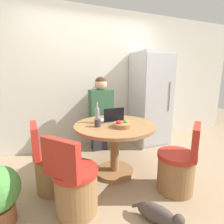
{
  "coord_description": "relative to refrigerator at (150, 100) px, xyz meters",
  "views": [
    {
      "loc": [
        -0.96,
        -1.85,
        1.39
      ],
      "look_at": [
        -0.06,
        0.37,
        0.88
      ],
      "focal_mm": 28.0,
      "sensor_mm": 36.0,
      "label": 1
    }
  ],
  "objects": [
    {
      "name": "bottle",
      "position": [
        -1.32,
        -0.64,
        -0.06
      ],
      "size": [
        0.06,
        0.06,
        0.29
      ],
      "color": "#9999A3",
      "rests_on": "dining_table"
    },
    {
      "name": "wall_back",
      "position": [
        -1.06,
        0.37,
        0.39
      ],
      "size": [
        7.0,
        0.06,
        2.6
      ],
      "color": "beige",
      "rests_on": "ground_plane"
    },
    {
      "name": "dining_table",
      "position": [
        -1.12,
        -0.81,
        -0.38
      ],
      "size": [
        1.11,
        1.11,
        0.73
      ],
      "color": "olive",
      "rests_on": "ground_plane"
    },
    {
      "name": "ground_plane",
      "position": [
        -1.06,
        -1.08,
        -0.91
      ],
      "size": [
        12.0,
        12.0,
        0.0
      ],
      "primitive_type": "plane",
      "color": "#9E8466"
    },
    {
      "name": "cat",
      "position": [
        -1.08,
        -1.78,
        -0.81
      ],
      "size": [
        0.34,
        0.44,
        0.19
      ],
      "rotation": [
        0.0,
        0.0,
        5.33
      ],
      "color": "#473D38",
      "rests_on": "ground_plane"
    },
    {
      "name": "refrigerator",
      "position": [
        0.0,
        0.0,
        0.0
      ],
      "size": [
        0.67,
        0.65,
        1.82
      ],
      "color": "silver",
      "rests_on": "ground_plane"
    },
    {
      "name": "fruit_bowl",
      "position": [
        -1.09,
        -0.98,
        -0.14
      ],
      "size": [
        0.24,
        0.24,
        0.1
      ],
      "color": "olive",
      "rests_on": "dining_table"
    },
    {
      "name": "chair_left_side",
      "position": [
        -1.97,
        -0.86,
        -0.62
      ],
      "size": [
        0.46,
        0.46,
        0.85
      ],
      "rotation": [
        0.0,
        0.0,
        1.63
      ],
      "color": "olive",
      "rests_on": "ground_plane"
    },
    {
      "name": "laptop",
      "position": [
        -1.1,
        -0.67,
        -0.13
      ],
      "size": [
        0.3,
        0.24,
        0.21
      ],
      "rotation": [
        0.0,
        0.0,
        3.14
      ],
      "color": "#B7B7BC",
      "rests_on": "dining_table"
    },
    {
      "name": "chair_near_right_corner",
      "position": [
        -0.57,
        -1.46,
        -0.62
      ],
      "size": [
        0.52,
        0.53,
        0.85
      ],
      "rotation": [
        0.0,
        0.0,
        -2.44
      ],
      "color": "olive",
      "rests_on": "ground_plane"
    },
    {
      "name": "person_seated",
      "position": [
        -1.07,
        -0.04,
        -0.15
      ],
      "size": [
        0.4,
        0.37,
        1.36
      ],
      "rotation": [
        0.0,
        0.0,
        3.14
      ],
      "color": "#2D2D38",
      "rests_on": "ground_plane"
    },
    {
      "name": "chair_near_left_corner",
      "position": [
        -1.78,
        -1.35,
        -0.62
      ],
      "size": [
        0.53,
        0.52,
        0.85
      ],
      "rotation": [
        0.0,
        0.0,
        2.25
      ],
      "color": "olive",
      "rests_on": "ground_plane"
    },
    {
      "name": "coffee_cup",
      "position": [
        -1.37,
        -0.84,
        -0.12
      ],
      "size": [
        0.08,
        0.08,
        0.1
      ],
      "color": "#383333",
      "rests_on": "dining_table"
    }
  ]
}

